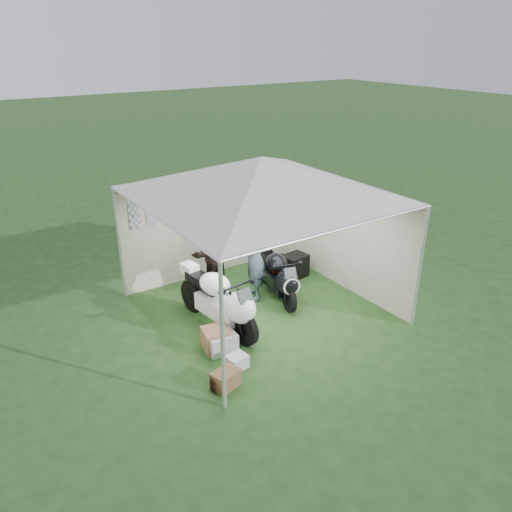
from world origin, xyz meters
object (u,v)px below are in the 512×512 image
object	(u,v)px
motorcycle_white	(221,300)
crate_2	(237,362)
crate_3	(226,379)
person_blue_jacket	(255,257)
crate_0	(221,342)
canopy_tent	(261,180)
motorcycle_black	(279,275)
equipment_box	(295,266)
crate_1	(216,339)
person_dark_jacket	(208,253)
paddock_stand	(265,274)

from	to	relation	value
motorcycle_white	crate_2	world-z (taller)	motorcycle_white
crate_2	crate_3	distance (m)	0.49
person_blue_jacket	crate_0	xyz separation A→B (m)	(-1.51, -1.24, -0.74)
canopy_tent	motorcycle_black	xyz separation A→B (m)	(0.56, 0.16, -2.06)
equipment_box	motorcycle_black	bearing A→B (deg)	-145.29
canopy_tent	equipment_box	distance (m)	2.84
equipment_box	crate_0	world-z (taller)	equipment_box
motorcycle_black	person_blue_jacket	world-z (taller)	person_blue_jacket
equipment_box	crate_0	distance (m)	3.19
person_blue_jacket	crate_2	xyz separation A→B (m)	(-1.54, -1.80, -0.79)
crate_1	crate_3	distance (m)	1.03
crate_2	person_dark_jacket	bearing A→B (deg)	70.38
canopy_tent	crate_2	size ratio (longest dim) A/B	18.19
crate_3	person_blue_jacket	bearing A→B (deg)	47.58
motorcycle_black	equipment_box	xyz separation A→B (m)	(0.88, 0.61, -0.26)
canopy_tent	motorcycle_black	bearing A→B (deg)	15.69
crate_0	crate_3	distance (m)	0.95
crate_2	person_blue_jacket	bearing A→B (deg)	49.53
equipment_box	canopy_tent	bearing A→B (deg)	-151.94
canopy_tent	person_dark_jacket	distance (m)	2.16
person_dark_jacket	person_blue_jacket	distance (m)	1.00
paddock_stand	motorcycle_black	bearing A→B (deg)	-105.28
person_dark_jacket	crate_0	distance (m)	2.33
equipment_box	crate_1	bearing A→B (deg)	-152.63
canopy_tent	crate_0	distance (m)	2.87
motorcycle_black	person_dark_jacket	size ratio (longest dim) A/B	1.07
crate_1	person_dark_jacket	bearing A→B (deg)	64.05
crate_0	crate_3	bearing A→B (deg)	-115.70
motorcycle_black	person_dark_jacket	distance (m)	1.51
canopy_tent	crate_3	xyz separation A→B (m)	(-1.75, -1.65, -2.44)
motorcycle_white	paddock_stand	world-z (taller)	motorcycle_white
motorcycle_white	motorcycle_black	bearing A→B (deg)	6.15
canopy_tent	motorcycle_white	size ratio (longest dim) A/B	2.61
person_dark_jacket	crate_3	bearing A→B (deg)	47.53
equipment_box	crate_2	world-z (taller)	equipment_box
motorcycle_white	crate_3	distance (m)	1.70
paddock_stand	person_dark_jacket	xyz separation A→B (m)	(-1.23, 0.25, 0.71)
paddock_stand	crate_2	bearing A→B (deg)	-132.66
person_blue_jacket	motorcycle_white	bearing A→B (deg)	-36.58
canopy_tent	person_dark_jacket	world-z (taller)	canopy_tent
motorcycle_white	crate_0	bearing A→B (deg)	-127.97
crate_2	canopy_tent	bearing A→B (deg)	44.73
equipment_box	crate_0	size ratio (longest dim) A/B	1.05
motorcycle_white	crate_1	world-z (taller)	motorcycle_white
equipment_box	crate_1	distance (m)	3.18
crate_3	crate_1	bearing A→B (deg)	69.01
motorcycle_white	person_blue_jacket	world-z (taller)	person_blue_jacket
paddock_stand	crate_0	xyz separation A→B (m)	(-2.12, -1.78, 0.01)
motorcycle_black	paddock_stand	xyz separation A→B (m)	(0.23, 0.82, -0.37)
equipment_box	crate_3	size ratio (longest dim) A/B	1.24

